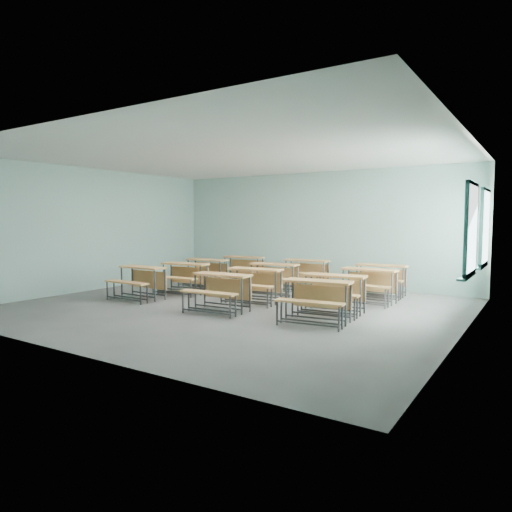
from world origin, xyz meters
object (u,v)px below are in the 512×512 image
at_px(desk_unit_r3c1, 305,269).
at_px(desk_unit_r1c1, 253,280).
at_px(desk_unit_r2c1, 273,274).
at_px(desk_unit_r3c2, 380,275).
at_px(desk_unit_r1c0, 183,273).
at_px(desk_unit_r3c0, 242,265).
at_px(desk_unit_r0c0, 139,277).
at_px(desk_unit_r0c2, 316,295).
at_px(desk_unit_r2c0, 205,268).
at_px(desk_unit_r0c1, 219,286).
at_px(desk_unit_r1c2, 333,288).
at_px(desk_unit_r2c2, 368,280).

bearing_deg(desk_unit_r3c1, desk_unit_r1c1, -91.40).
height_order(desk_unit_r2c1, desk_unit_r3c2, same).
bearing_deg(desk_unit_r1c0, desk_unit_r2c1, 23.29).
xyz_separation_m(desk_unit_r1c1, desk_unit_r3c0, (-2.14, 2.66, 0.00)).
relative_size(desk_unit_r0c0, desk_unit_r1c0, 0.94).
relative_size(desk_unit_r0c2, desk_unit_r1c1, 1.00).
distance_m(desk_unit_r2c0, desk_unit_r3c2, 4.70).
bearing_deg(desk_unit_r0c2, desk_unit_r3c1, 112.33).
bearing_deg(desk_unit_r2c1, desk_unit_r3c0, 137.03).
bearing_deg(desk_unit_r0c2, desk_unit_r0c1, 176.73).
bearing_deg(desk_unit_r3c1, desk_unit_r1c0, -132.82).
distance_m(desk_unit_r0c1, desk_unit_r1c0, 2.53).
height_order(desk_unit_r0c1, desk_unit_r3c2, same).
distance_m(desk_unit_r1c2, desk_unit_r3c0, 4.95).
xyz_separation_m(desk_unit_r0c1, desk_unit_r0c2, (2.08, 0.13, 0.00)).
distance_m(desk_unit_r1c2, desk_unit_r2c0, 4.68).
relative_size(desk_unit_r3c1, desk_unit_r3c2, 0.99).
bearing_deg(desk_unit_r0c1, desk_unit_r3c0, 114.99).
relative_size(desk_unit_r1c1, desk_unit_r2c1, 1.01).
relative_size(desk_unit_r1c2, desk_unit_r2c2, 1.05).
height_order(desk_unit_r0c0, desk_unit_r3c0, same).
bearing_deg(desk_unit_r2c2, desk_unit_r0c0, -151.65).
relative_size(desk_unit_r0c1, desk_unit_r3c0, 0.98).
relative_size(desk_unit_r0c1, desk_unit_r2c2, 1.03).
distance_m(desk_unit_r1c2, desk_unit_r3c2, 2.54).
distance_m(desk_unit_r0c0, desk_unit_r2c0, 2.40).
bearing_deg(desk_unit_r3c2, desk_unit_r3c0, 173.30).
xyz_separation_m(desk_unit_r0c1, desk_unit_r2c1, (-0.20, 2.46, 0.00)).
bearing_deg(desk_unit_r3c0, desk_unit_r0c0, -100.89).
height_order(desk_unit_r0c0, desk_unit_r2c0, same).
bearing_deg(desk_unit_r2c2, desk_unit_r0c1, -129.89).
height_order(desk_unit_r0c1, desk_unit_r0c2, same).
bearing_deg(desk_unit_r2c0, desk_unit_r1c0, -78.19).
bearing_deg(desk_unit_r2c2, desk_unit_r3c1, 150.37).
distance_m(desk_unit_r0c2, desk_unit_r2c1, 3.26).
distance_m(desk_unit_r0c0, desk_unit_r1c0, 1.21).
relative_size(desk_unit_r0c2, desk_unit_r2c0, 1.06).
height_order(desk_unit_r1c0, desk_unit_r2c0, same).
xyz_separation_m(desk_unit_r2c0, desk_unit_r3c1, (2.44, 1.30, 0.00)).
xyz_separation_m(desk_unit_r1c1, desk_unit_r1c2, (1.96, -0.11, 0.00)).
height_order(desk_unit_r1c1, desk_unit_r3c0, same).
height_order(desk_unit_r0c1, desk_unit_r3c1, same).
bearing_deg(desk_unit_r1c1, desk_unit_r2c0, 144.35).
distance_m(desk_unit_r0c1, desk_unit_r3c1, 3.84).
bearing_deg(desk_unit_r3c2, desk_unit_r1c2, -96.55).
height_order(desk_unit_r0c0, desk_unit_r3c2, same).
bearing_deg(desk_unit_r0c1, desk_unit_r2c1, 91.27).
bearing_deg(desk_unit_r1c1, desk_unit_r0c0, -164.19).
distance_m(desk_unit_r0c0, desk_unit_r1c1, 2.71).
relative_size(desk_unit_r2c2, desk_unit_r3c0, 0.96).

